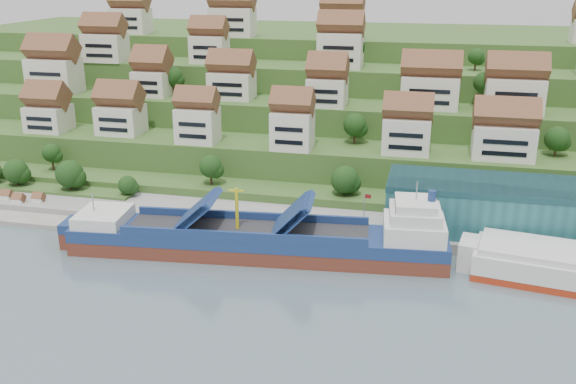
# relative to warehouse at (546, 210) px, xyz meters

# --- Properties ---
(ground) EXTENTS (300.00, 300.00, 0.00)m
(ground) POSITION_rel_warehouse_xyz_m (-52.00, -17.00, -7.20)
(ground) COLOR slate
(ground) RESTS_ON ground
(quay) EXTENTS (180.00, 14.00, 2.20)m
(quay) POSITION_rel_warehouse_xyz_m (-32.00, -2.00, -6.10)
(quay) COLOR gray
(quay) RESTS_ON ground
(pebble_beach) EXTENTS (45.00, 20.00, 1.00)m
(pebble_beach) POSITION_rel_warehouse_xyz_m (-110.00, -5.00, -6.70)
(pebble_beach) COLOR gray
(pebble_beach) RESTS_ON ground
(hillside) EXTENTS (260.00, 128.00, 31.00)m
(hillside) POSITION_rel_warehouse_xyz_m (-52.00, 86.55, 3.46)
(hillside) COLOR #2D4C1E
(hillside) RESTS_ON ground
(hillside_village) EXTENTS (158.60, 63.55, 28.58)m
(hillside_village) POSITION_rel_warehouse_xyz_m (-53.61, 41.81, 16.34)
(hillside_village) COLOR silver
(hillside_village) RESTS_ON ground
(hillside_trees) EXTENTS (133.66, 61.23, 32.66)m
(hillside_trees) POSITION_rel_warehouse_xyz_m (-66.51, 26.34, 9.25)
(hillside_trees) COLOR #1D4316
(hillside_trees) RESTS_ON ground
(warehouse) EXTENTS (60.00, 15.00, 10.00)m
(warehouse) POSITION_rel_warehouse_xyz_m (0.00, 0.00, 0.00)
(warehouse) COLOR #255F64
(warehouse) RESTS_ON quay
(flagpole) EXTENTS (1.28, 0.16, 8.00)m
(flagpole) POSITION_rel_warehouse_xyz_m (-33.89, -7.00, -0.32)
(flagpole) COLOR gray
(flagpole) RESTS_ON quay
(beach_huts) EXTENTS (14.40, 3.70, 2.20)m
(beach_huts) POSITION_rel_warehouse_xyz_m (-112.00, -6.25, -5.10)
(beach_huts) COLOR white
(beach_huts) RESTS_ON pebble_beach
(cargo_ship) EXTENTS (70.88, 17.60, 15.46)m
(cargo_ship) POSITION_rel_warehouse_xyz_m (-50.90, -16.61, -4.18)
(cargo_ship) COLOR #5F2A1D
(cargo_ship) RESTS_ON ground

